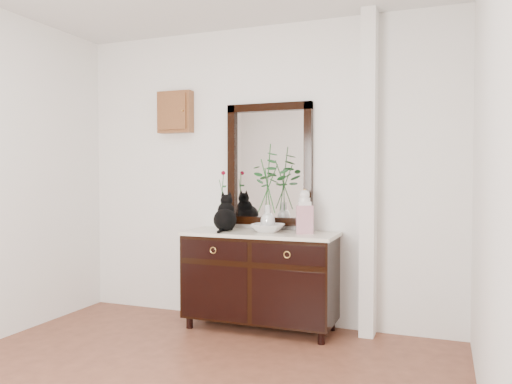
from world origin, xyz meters
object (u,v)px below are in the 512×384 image
at_px(lotus_bowl, 268,228).
at_px(ginger_jar, 304,211).
at_px(sideboard, 260,275).
at_px(cat, 225,212).

distance_m(lotus_bowl, ginger_jar, 0.36).
height_order(sideboard, cat, cat).
height_order(lotus_bowl, ginger_jar, ginger_jar).
relative_size(sideboard, ginger_jar, 3.50).
bearing_deg(lotus_bowl, sideboard, -168.07).
bearing_deg(sideboard, cat, -176.09).
height_order(sideboard, lotus_bowl, lotus_bowl).
relative_size(cat, lotus_bowl, 1.14).
distance_m(sideboard, cat, 0.63).
xyz_separation_m(cat, ginger_jar, (0.71, 0.06, 0.03)).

